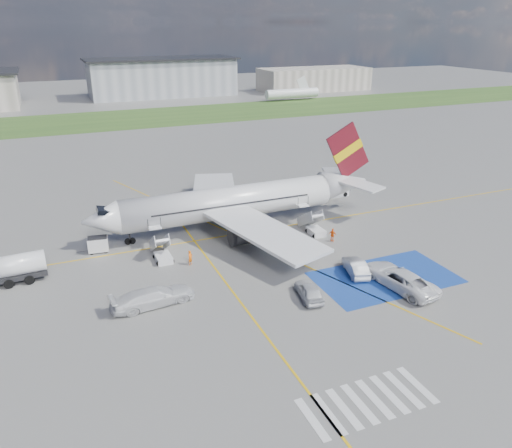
# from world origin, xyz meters

# --- Properties ---
(ground) EXTENTS (400.00, 400.00, 0.00)m
(ground) POSITION_xyz_m (0.00, 0.00, 0.00)
(ground) COLOR #60605E
(ground) RESTS_ON ground
(grass_strip) EXTENTS (400.00, 30.00, 0.01)m
(grass_strip) POSITION_xyz_m (0.00, 95.00, 0.01)
(grass_strip) COLOR #2D4C1E
(grass_strip) RESTS_ON ground
(taxiway_line_main) EXTENTS (120.00, 0.20, 0.01)m
(taxiway_line_main) POSITION_xyz_m (0.00, 12.00, 0.01)
(taxiway_line_main) COLOR gold
(taxiway_line_main) RESTS_ON ground
(taxiway_line_cross) EXTENTS (0.20, 60.00, 0.01)m
(taxiway_line_cross) POSITION_xyz_m (-5.00, -10.00, 0.01)
(taxiway_line_cross) COLOR gold
(taxiway_line_cross) RESTS_ON ground
(taxiway_line_diag) EXTENTS (20.71, 56.45, 0.01)m
(taxiway_line_diag) POSITION_xyz_m (0.00, 12.00, 0.01)
(taxiway_line_diag) COLOR gold
(taxiway_line_diag) RESTS_ON ground
(staging_box) EXTENTS (14.00, 8.00, 0.01)m
(staging_box) POSITION_xyz_m (10.00, -4.00, 0.01)
(staging_box) COLOR navy
(staging_box) RESTS_ON ground
(crosswalk) EXTENTS (9.00, 4.00, 0.01)m
(crosswalk) POSITION_xyz_m (-1.80, -18.00, 0.01)
(crosswalk) COLOR silver
(crosswalk) RESTS_ON ground
(terminal_centre) EXTENTS (48.00, 18.00, 12.00)m
(terminal_centre) POSITION_xyz_m (20.00, 135.00, 6.00)
(terminal_centre) COLOR gray
(terminal_centre) RESTS_ON ground
(terminal_east) EXTENTS (40.00, 16.00, 8.00)m
(terminal_east) POSITION_xyz_m (75.00, 128.00, 4.00)
(terminal_east) COLOR gray
(terminal_east) RESTS_ON ground
(airliner) EXTENTS (36.81, 32.95, 11.92)m
(airliner) POSITION_xyz_m (1.51, 14.00, 3.39)
(airliner) COLOR silver
(airliner) RESTS_ON ground
(airstairs_fwd) EXTENTS (1.90, 5.20, 3.60)m
(airstairs_fwd) POSITION_xyz_m (-9.50, 8.70, 0.62)
(airstairs_fwd) COLOR silver
(airstairs_fwd) RESTS_ON ground
(airstairs_aft) EXTENTS (1.90, 5.20, 3.60)m
(airstairs_aft) POSITION_xyz_m (9.00, 8.70, 0.62)
(airstairs_aft) COLOR silver
(airstairs_aft) RESTS_ON ground
(fuel_tanker) EXTENTS (8.50, 2.81, 2.86)m
(fuel_tanker) POSITION_xyz_m (-25.08, 9.19, 1.20)
(fuel_tanker) COLOR black
(fuel_tanker) RESTS_ON ground
(gpu_cart) EXTENTS (2.30, 1.63, 1.79)m
(gpu_cart) POSITION_xyz_m (-15.57, 13.28, 0.81)
(gpu_cart) COLOR silver
(gpu_cart) RESTS_ON ground
(belt_loader) EXTENTS (5.82, 2.30, 1.73)m
(belt_loader) POSITION_xyz_m (17.79, 19.66, 0.43)
(belt_loader) COLOR silver
(belt_loader) RESTS_ON ground
(car_silver_a) EXTENTS (2.56, 4.71, 1.52)m
(car_silver_a) POSITION_xyz_m (1.08, -4.54, 0.76)
(car_silver_a) COLOR silver
(car_silver_a) RESTS_ON ground
(car_silver_b) EXTENTS (2.84, 4.94, 1.54)m
(car_silver_b) POSITION_xyz_m (7.71, -2.11, 0.77)
(car_silver_b) COLOR silver
(car_silver_b) RESTS_ON ground
(van_white_a) EXTENTS (3.73, 6.68, 2.38)m
(van_white_a) POSITION_xyz_m (10.06, -5.97, 1.19)
(van_white_a) COLOR white
(van_white_a) RESTS_ON ground
(van_white_b) EXTENTS (5.89, 2.89, 2.23)m
(van_white_b) POSITION_xyz_m (-12.35, -0.17, 1.11)
(van_white_b) COLOR silver
(van_white_b) RESTS_ON ground
(crew_fwd) EXTENTS (0.70, 0.66, 1.60)m
(crew_fwd) POSITION_xyz_m (-7.08, 6.29, 0.80)
(crew_fwd) COLOR orange
(crew_fwd) RESTS_ON ground
(crew_nose) EXTENTS (0.93, 0.94, 1.53)m
(crew_nose) POSITION_xyz_m (-16.25, 13.36, 0.76)
(crew_nose) COLOR #DD4F0B
(crew_nose) RESTS_ON ground
(crew_aft) EXTENTS (0.87, 0.99, 1.60)m
(crew_aft) POSITION_xyz_m (9.73, 5.71, 0.80)
(crew_aft) COLOR #FF5F0D
(crew_aft) RESTS_ON ground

